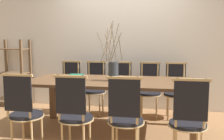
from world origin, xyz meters
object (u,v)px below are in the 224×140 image
object	(u,v)px
chair_far_center	(121,87)
chair_near_center	(125,116)
vase_centerpiece	(113,70)
book_stack	(76,76)
shelving_rack	(14,73)
dining_table	(112,86)

from	to	relation	value
chair_far_center	chair_near_center	bearing A→B (deg)	99.83
vase_centerpiece	book_stack	bearing A→B (deg)	161.45
vase_centerpiece	shelving_rack	bearing A→B (deg)	153.19
dining_table	shelving_rack	bearing A→B (deg)	154.03
dining_table	chair_near_center	xyz separation A→B (m)	(0.30, -0.83, -0.17)
dining_table	vase_centerpiece	size ratio (longest dim) A/B	2.83
dining_table	shelving_rack	distance (m)	2.49
chair_near_center	book_stack	size ratio (longest dim) A/B	3.69
chair_far_center	vase_centerpiece	xyz separation A→B (m)	(0.01, -0.88, 0.42)
chair_far_center	vase_centerpiece	world-z (taller)	vase_centerpiece
vase_centerpiece	book_stack	world-z (taller)	vase_centerpiece
shelving_rack	book_stack	bearing A→B (deg)	-29.66
chair_near_center	book_stack	distance (m)	1.36
vase_centerpiece	shelving_rack	world-z (taller)	vase_centerpiece
book_stack	chair_far_center	bearing A→B (deg)	47.82
chair_far_center	book_stack	size ratio (longest dim) A/B	3.69
dining_table	chair_far_center	xyz separation A→B (m)	(0.02, 0.83, -0.17)
vase_centerpiece	shelving_rack	size ratio (longest dim) A/B	0.63
book_stack	dining_table	bearing A→B (deg)	-14.53
chair_near_center	chair_far_center	world-z (taller)	same
dining_table	vase_centerpiece	distance (m)	0.26
chair_near_center	dining_table	bearing A→B (deg)	110.13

